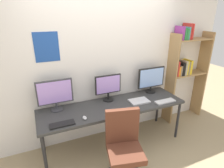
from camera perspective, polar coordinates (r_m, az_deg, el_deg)
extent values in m
plane|color=#9E8966|center=(3.02, 5.39, -24.12)|extent=(12.00, 12.00, 0.00)
cube|color=silver|center=(3.15, -2.69, 5.82)|extent=(4.73, 0.10, 2.60)
cube|color=#1E4799|center=(2.84, -19.33, 10.58)|extent=(0.34, 0.01, 0.42)
cube|color=#333333|center=(3.01, 0.38, -6.89)|extent=(2.33, 0.68, 0.04)
cylinder|color=#262628|center=(2.79, -19.83, -20.24)|extent=(0.04, 0.04, 0.70)
cylinder|color=#262628|center=(3.55, 19.41, -10.40)|extent=(0.04, 0.04, 0.70)
cylinder|color=#262628|center=(3.26, -20.72, -13.69)|extent=(0.04, 0.04, 0.70)
cylinder|color=#262628|center=(3.92, 13.78, -6.51)|extent=(0.04, 0.04, 0.70)
cube|color=#9E7A4C|center=(3.79, 17.46, 0.99)|extent=(0.03, 0.28, 1.78)
cube|color=#9E7A4C|center=(4.33, 25.58, 2.41)|extent=(0.03, 0.28, 1.78)
cube|color=#9E7A4C|center=(4.02, 21.97, 2.95)|extent=(0.76, 0.28, 0.02)
cube|color=#9E7A4C|center=(3.88, 23.37, 12.43)|extent=(0.76, 0.28, 0.02)
cube|color=red|center=(3.75, 18.65, 4.66)|extent=(0.03, 0.22, 0.29)
cube|color=orange|center=(3.80, 18.98, 3.97)|extent=(0.04, 0.22, 0.18)
cube|color=gray|center=(3.83, 19.46, 4.10)|extent=(0.03, 0.22, 0.19)
cube|color=black|center=(3.84, 20.16, 4.51)|extent=(0.05, 0.22, 0.25)
cube|color=tan|center=(3.87, 20.77, 4.79)|extent=(0.04, 0.22, 0.28)
cube|color=gold|center=(3.91, 21.18, 4.85)|extent=(0.03, 0.22, 0.28)
cube|color=gray|center=(3.94, 21.54, 4.76)|extent=(0.03, 0.22, 0.25)
cube|color=gold|center=(3.97, 22.02, 4.98)|extent=(0.05, 0.22, 0.27)
cube|color=#8C338C|center=(3.64, 19.93, 14.46)|extent=(0.04, 0.22, 0.24)
cube|color=#287F3D|center=(3.67, 20.52, 14.23)|extent=(0.04, 0.22, 0.21)
cube|color=#287F3D|center=(3.70, 21.10, 14.09)|extent=(0.04, 0.22, 0.19)
cube|color=teal|center=(3.74, 21.48, 14.32)|extent=(0.03, 0.22, 0.22)
cube|color=red|center=(3.76, 21.90, 14.75)|extent=(0.02, 0.22, 0.28)
cube|color=red|center=(3.78, 22.37, 14.67)|extent=(0.03, 0.22, 0.27)
cylinder|color=#2D2D33|center=(2.68, 3.92, -23.69)|extent=(0.06, 0.06, 0.38)
cube|color=#592D1E|center=(2.53, 4.05, -20.18)|extent=(0.53, 0.53, 0.08)
cube|color=#592D1E|center=(2.51, 3.13, -12.55)|extent=(0.44, 0.17, 0.48)
cylinder|color=#38383D|center=(2.99, -16.45, -7.42)|extent=(0.18, 0.18, 0.02)
cylinder|color=#38383D|center=(2.96, -16.56, -6.47)|extent=(0.03, 0.03, 0.09)
cube|color=#38383D|center=(2.87, -17.06, -2.34)|extent=(0.52, 0.03, 0.37)
cube|color=#B28CE5|center=(2.86, -17.02, -2.47)|extent=(0.48, 0.01, 0.33)
cylinder|color=black|center=(3.17, -1.16, -4.75)|extent=(0.18, 0.18, 0.02)
cylinder|color=black|center=(3.14, -1.16, -3.69)|extent=(0.03, 0.03, 0.11)
cube|color=black|center=(3.06, -1.23, -0.07)|extent=(0.44, 0.03, 0.31)
cube|color=#B28CE5|center=(3.05, -1.11, -0.18)|extent=(0.41, 0.01, 0.28)
cylinder|color=black|center=(3.55, 11.60, -2.25)|extent=(0.18, 0.18, 0.02)
cylinder|color=black|center=(3.53, 11.66, -1.50)|extent=(0.03, 0.03, 0.08)
cube|color=black|center=(3.45, 11.89, 1.97)|extent=(0.53, 0.03, 0.37)
cube|color=#8CB2F2|center=(3.44, 12.05, 1.88)|extent=(0.49, 0.01, 0.33)
cube|color=black|center=(2.61, -14.94, -11.78)|extent=(0.33, 0.13, 0.02)
cube|color=#38383D|center=(2.81, 2.29, -8.39)|extent=(0.37, 0.13, 0.02)
cube|color=silver|center=(3.23, 15.92, -5.12)|extent=(0.35, 0.13, 0.02)
ellipsoid|color=silver|center=(2.68, -8.35, -10.18)|extent=(0.06, 0.10, 0.03)
cube|color=silver|center=(3.14, 8.28, -5.17)|extent=(0.33, 0.23, 0.02)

